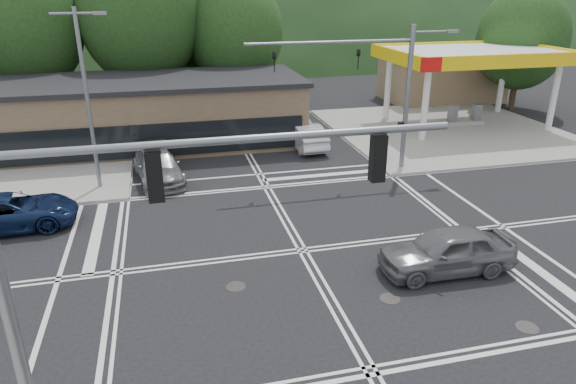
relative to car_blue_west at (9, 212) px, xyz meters
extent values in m
plane|color=black|center=(11.85, -5.00, -0.78)|extent=(120.00, 120.00, 0.00)
cube|color=gray|center=(26.85, 10.00, -0.70)|extent=(16.00, 16.00, 0.15)
cylinder|color=silver|center=(23.85, 8.00, 1.72)|extent=(0.44, 0.44, 5.00)
cylinder|color=silver|center=(23.85, 14.00, 1.72)|extent=(0.44, 0.44, 5.00)
cylinder|color=silver|center=(33.85, 8.00, 1.72)|extent=(0.44, 0.44, 5.00)
cylinder|color=silver|center=(33.85, 14.00, 1.72)|extent=(0.44, 0.44, 5.00)
cube|color=silver|center=(28.85, 11.00, 4.52)|extent=(12.00, 8.00, 0.60)
cube|color=yellow|center=(28.85, 7.00, 4.52)|extent=(12.20, 0.25, 0.90)
cube|color=yellow|center=(28.85, 15.00, 4.52)|extent=(12.20, 0.25, 0.90)
cube|color=yellow|center=(22.85, 11.00, 4.52)|extent=(0.25, 8.20, 0.90)
cube|color=yellow|center=(34.85, 11.00, 4.52)|extent=(0.25, 8.20, 0.90)
cube|color=red|center=(23.35, 6.85, 4.52)|extent=(1.40, 0.12, 0.90)
cube|color=gray|center=(28.85, 11.00, -0.53)|extent=(3.00, 1.00, 0.30)
cube|color=slate|center=(27.85, 11.00, 0.17)|extent=(0.60, 0.50, 1.30)
cube|color=slate|center=(29.85, 11.00, 0.17)|extent=(0.60, 0.50, 1.30)
cube|color=#846B4F|center=(31.85, 20.00, 1.12)|extent=(10.00, 6.00, 3.80)
cube|color=brown|center=(3.85, 12.00, 1.22)|extent=(24.00, 8.00, 4.00)
ellipsoid|color=black|center=(11.85, 85.00, -0.78)|extent=(252.00, 126.00, 140.00)
cylinder|color=#382619|center=(-2.15, 19.00, 1.64)|extent=(0.50, 0.50, 4.84)
ellipsoid|color=#1A3213|center=(-2.15, 19.00, 6.37)|extent=(8.00, 8.00, 9.20)
cylinder|color=#382619|center=(5.85, 19.00, 1.86)|extent=(0.50, 0.50, 5.28)
ellipsoid|color=#1A3213|center=(5.85, 19.00, 7.02)|extent=(9.00, 9.00, 10.35)
cylinder|color=#382619|center=(12.85, 19.00, 1.42)|extent=(0.50, 0.50, 4.40)
ellipsoid|color=#1A3213|center=(12.85, 19.00, 5.72)|extent=(7.60, 7.60, 8.74)
cylinder|color=#382619|center=(9.85, 23.00, 1.64)|extent=(0.50, 0.50, 4.84)
ellipsoid|color=#1A3213|center=(9.85, 23.00, 6.37)|extent=(8.40, 8.40, 9.66)
cylinder|color=#382619|center=(35.85, 15.00, 1.20)|extent=(0.50, 0.50, 3.96)
ellipsoid|color=#1A3213|center=(35.85, 15.00, 5.07)|extent=(7.20, 7.20, 8.28)
cylinder|color=slate|center=(3.35, 4.00, 3.72)|extent=(0.20, 0.20, 9.00)
cylinder|color=slate|center=(3.35, 4.00, 7.92)|extent=(2.20, 0.12, 0.12)
cube|color=slate|center=(4.45, 4.00, 7.92)|extent=(0.60, 0.25, 0.15)
cylinder|color=slate|center=(20.05, 3.20, 3.22)|extent=(0.28, 0.28, 8.00)
cylinder|color=slate|center=(15.55, 3.20, 6.42)|extent=(9.00, 0.16, 0.16)
imported|color=black|center=(17.05, 3.20, 5.52)|extent=(0.16, 0.20, 1.00)
imported|color=black|center=(12.55, 3.20, 5.52)|extent=(0.16, 0.20, 1.00)
cylinder|color=slate|center=(21.25, 3.20, 6.82)|extent=(2.40, 0.12, 0.12)
cube|color=slate|center=(22.35, 3.20, 6.82)|extent=(0.70, 0.30, 0.15)
cube|color=black|center=(19.80, 3.20, 1.82)|extent=(0.25, 0.30, 0.35)
cylinder|color=slate|center=(3.65, -13.20, 3.22)|extent=(0.28, 0.28, 8.00)
cylinder|color=slate|center=(8.15, -13.20, 6.42)|extent=(9.00, 0.16, 0.16)
cube|color=black|center=(6.65, -13.20, 5.82)|extent=(0.30, 0.25, 1.00)
cube|color=black|center=(11.15, -13.20, 5.82)|extent=(0.30, 0.25, 1.00)
imported|color=#0E1C40|center=(0.00, 0.00, 0.00)|extent=(5.79, 3.02, 1.56)
imported|color=#5D5F62|center=(16.59, -7.78, 0.08)|extent=(5.06, 2.12, 1.71)
imported|color=silver|center=(15.73, 8.50, 0.03)|extent=(1.90, 4.99, 1.63)
imported|color=white|center=(16.19, 12.11, -0.07)|extent=(1.95, 4.26, 1.42)
imported|color=slate|center=(6.35, 4.61, 0.01)|extent=(3.04, 5.74, 1.59)
imported|color=black|center=(19.50, 4.63, 0.21)|extent=(0.70, 0.55, 1.68)
camera|label=1|loc=(6.92, -22.57, 9.17)|focal=32.00mm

